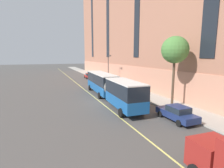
{
  "coord_description": "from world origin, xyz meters",
  "views": [
    {
      "loc": [
        -7.33,
        -23.14,
        6.48
      ],
      "look_at": [
        3.4,
        4.07,
        1.8
      ],
      "focal_mm": 28.0,
      "sensor_mm": 36.0,
      "label": 1
    }
  ],
  "objects_px": {
    "parked_car_navy_2": "(99,80)",
    "parked_car_red_6": "(89,76)",
    "parked_car_green_3": "(134,94)",
    "street_lamp": "(109,66)",
    "parked_car_navy_5": "(177,113)",
    "city_bus": "(109,86)",
    "parked_car_red_0": "(116,87)",
    "fire_hydrant": "(111,83)",
    "street_tree_mid_block": "(175,50)"
  },
  "relations": [
    {
      "from": "city_bus",
      "to": "parked_car_navy_5",
      "type": "height_order",
      "value": "city_bus"
    },
    {
      "from": "street_tree_mid_block",
      "to": "street_lamp",
      "type": "xyz_separation_m",
      "value": [
        -0.82,
        21.0,
        -2.99
      ]
    },
    {
      "from": "parked_car_red_6",
      "to": "city_bus",
      "type": "bearing_deg",
      "value": -97.41
    },
    {
      "from": "parked_car_red_0",
      "to": "parked_car_navy_2",
      "type": "bearing_deg",
      "value": 90.06
    },
    {
      "from": "street_tree_mid_block",
      "to": "city_bus",
      "type": "bearing_deg",
      "value": 131.02
    },
    {
      "from": "parked_car_red_6",
      "to": "street_lamp",
      "type": "distance_m",
      "value": 12.03
    },
    {
      "from": "parked_car_red_0",
      "to": "street_lamp",
      "type": "xyz_separation_m",
      "value": [
        1.78,
        8.9,
        3.41
      ]
    },
    {
      "from": "street_lamp",
      "to": "fire_hydrant",
      "type": "bearing_deg",
      "value": -93.58
    },
    {
      "from": "parked_car_red_0",
      "to": "parked_car_navy_2",
      "type": "height_order",
      "value": "same"
    },
    {
      "from": "parked_car_navy_2",
      "to": "street_lamp",
      "type": "distance_m",
      "value": 4.44
    },
    {
      "from": "parked_car_navy_2",
      "to": "street_tree_mid_block",
      "type": "bearing_deg",
      "value": -83.58
    },
    {
      "from": "parked_car_navy_5",
      "to": "parked_car_red_6",
      "type": "xyz_separation_m",
      "value": [
        -0.0,
        36.3,
        -0.0
      ]
    },
    {
      "from": "parked_car_red_0",
      "to": "parked_car_navy_5",
      "type": "relative_size",
      "value": 1.06
    },
    {
      "from": "parked_car_red_0",
      "to": "parked_car_red_6",
      "type": "xyz_separation_m",
      "value": [
        -0.14,
        20.28,
        -0.0
      ]
    },
    {
      "from": "parked_car_red_6",
      "to": "fire_hydrant",
      "type": "bearing_deg",
      "value": -82.02
    },
    {
      "from": "parked_car_green_3",
      "to": "street_lamp",
      "type": "distance_m",
      "value": 16.13
    },
    {
      "from": "fire_hydrant",
      "to": "parked_car_red_6",
      "type": "bearing_deg",
      "value": 97.98
    },
    {
      "from": "parked_car_navy_5",
      "to": "street_lamp",
      "type": "height_order",
      "value": "street_lamp"
    },
    {
      "from": "city_bus",
      "to": "parked_car_navy_2",
      "type": "bearing_deg",
      "value": 78.07
    },
    {
      "from": "city_bus",
      "to": "parked_car_red_0",
      "type": "xyz_separation_m",
      "value": [
        3.45,
        5.14,
        -1.31
      ]
    },
    {
      "from": "city_bus",
      "to": "parked_car_red_6",
      "type": "bearing_deg",
      "value": 82.59
    },
    {
      "from": "parked_car_red_6",
      "to": "fire_hydrant",
      "type": "xyz_separation_m",
      "value": [
        1.82,
        -12.97,
        -0.29
      ]
    },
    {
      "from": "parked_car_red_6",
      "to": "fire_hydrant",
      "type": "distance_m",
      "value": 13.1
    },
    {
      "from": "city_bus",
      "to": "parked_car_red_0",
      "type": "bearing_deg",
      "value": 56.19
    },
    {
      "from": "street_tree_mid_block",
      "to": "street_lamp",
      "type": "relative_size",
      "value": 1.33
    },
    {
      "from": "parked_car_red_0",
      "to": "street_lamp",
      "type": "relative_size",
      "value": 0.73
    },
    {
      "from": "city_bus",
      "to": "parked_car_navy_2",
      "type": "height_order",
      "value": "city_bus"
    },
    {
      "from": "parked_car_navy_2",
      "to": "fire_hydrant",
      "type": "relative_size",
      "value": 6.04
    },
    {
      "from": "parked_car_red_0",
      "to": "fire_hydrant",
      "type": "xyz_separation_m",
      "value": [
        1.68,
        7.31,
        -0.29
      ]
    },
    {
      "from": "parked_car_red_0",
      "to": "parked_car_navy_5",
      "type": "height_order",
      "value": "same"
    },
    {
      "from": "parked_car_navy_5",
      "to": "fire_hydrant",
      "type": "xyz_separation_m",
      "value": [
        1.82,
        23.33,
        -0.29
      ]
    },
    {
      "from": "parked_car_green_3",
      "to": "parked_car_navy_5",
      "type": "relative_size",
      "value": 0.98
    },
    {
      "from": "parked_car_navy_2",
      "to": "street_tree_mid_block",
      "type": "distance_m",
      "value": 24.21
    },
    {
      "from": "city_bus",
      "to": "parked_car_navy_5",
      "type": "relative_size",
      "value": 4.27
    },
    {
      "from": "parked_car_navy_2",
      "to": "fire_hydrant",
      "type": "height_order",
      "value": "parked_car_navy_2"
    },
    {
      "from": "city_bus",
      "to": "street_tree_mid_block",
      "type": "height_order",
      "value": "street_tree_mid_block"
    },
    {
      "from": "parked_car_red_0",
      "to": "parked_car_navy_2",
      "type": "distance_m",
      "value": 11.11
    },
    {
      "from": "city_bus",
      "to": "parked_car_green_3",
      "type": "xyz_separation_m",
      "value": [
        3.54,
        -1.62,
        -1.31
      ]
    },
    {
      "from": "city_bus",
      "to": "street_tree_mid_block",
      "type": "xyz_separation_m",
      "value": [
        6.04,
        -6.95,
        5.09
      ]
    },
    {
      "from": "parked_car_red_6",
      "to": "fire_hydrant",
      "type": "relative_size",
      "value": 6.33
    },
    {
      "from": "parked_car_green_3",
      "to": "fire_hydrant",
      "type": "height_order",
      "value": "parked_car_green_3"
    },
    {
      "from": "street_tree_mid_block",
      "to": "fire_hydrant",
      "type": "relative_size",
      "value": 12.15
    },
    {
      "from": "parked_car_red_6",
      "to": "parked_car_green_3",
      "type": "bearing_deg",
      "value": -89.51
    },
    {
      "from": "parked_car_navy_2",
      "to": "street_tree_mid_block",
      "type": "relative_size",
      "value": 0.5
    },
    {
      "from": "parked_car_green_3",
      "to": "street_lamp",
      "type": "relative_size",
      "value": 0.68
    },
    {
      "from": "parked_car_navy_2",
      "to": "parked_car_red_6",
      "type": "xyz_separation_m",
      "value": [
        -0.13,
        9.17,
        0.0
      ]
    },
    {
      "from": "parked_car_navy_5",
      "to": "street_tree_mid_block",
      "type": "xyz_separation_m",
      "value": [
        2.74,
        3.93,
        6.4
      ]
    },
    {
      "from": "street_tree_mid_block",
      "to": "fire_hydrant",
      "type": "height_order",
      "value": "street_tree_mid_block"
    },
    {
      "from": "street_lamp",
      "to": "street_tree_mid_block",
      "type": "bearing_deg",
      "value": -87.76
    },
    {
      "from": "street_tree_mid_block",
      "to": "street_lamp",
      "type": "height_order",
      "value": "street_tree_mid_block"
    }
  ]
}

